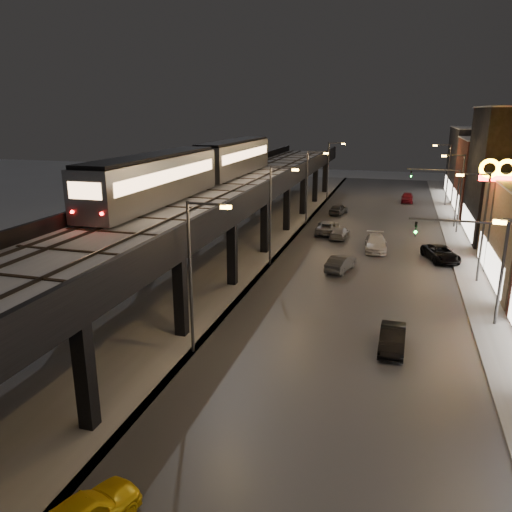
# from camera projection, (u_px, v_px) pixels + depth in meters

# --- Properties ---
(road_surface) EXTENTS (17.00, 120.00, 0.06)m
(road_surface) POSITION_uv_depth(u_px,v_px,m) (364.00, 260.00, 47.53)
(road_surface) COLOR #46474D
(road_surface) RESTS_ON ground
(sidewalk_right) EXTENTS (4.00, 120.00, 0.14)m
(sidewalk_right) POSITION_uv_depth(u_px,v_px,m) (477.00, 268.00, 44.86)
(sidewalk_right) COLOR #9FA1A8
(sidewalk_right) RESTS_ON ground
(under_viaduct_pavement) EXTENTS (11.00, 120.00, 0.06)m
(under_viaduct_pavement) POSITION_uv_depth(u_px,v_px,m) (230.00, 249.00, 51.12)
(under_viaduct_pavement) COLOR #9FA1A8
(under_viaduct_pavement) RESTS_ON ground
(elevated_viaduct) EXTENTS (9.00, 100.00, 6.30)m
(elevated_viaduct) POSITION_uv_depth(u_px,v_px,m) (218.00, 200.00, 46.64)
(elevated_viaduct) COLOR black
(elevated_viaduct) RESTS_ON ground
(viaduct_trackbed) EXTENTS (8.40, 100.00, 0.32)m
(viaduct_trackbed) POSITION_uv_depth(u_px,v_px,m) (218.00, 192.00, 46.54)
(viaduct_trackbed) COLOR #B2B7C1
(viaduct_trackbed) RESTS_ON elevated_viaduct
(viaduct_parapet_streetside) EXTENTS (0.30, 100.00, 1.10)m
(viaduct_parapet_streetside) POSITION_uv_depth(u_px,v_px,m) (263.00, 189.00, 45.28)
(viaduct_parapet_streetside) COLOR black
(viaduct_parapet_streetside) RESTS_ON elevated_viaduct
(viaduct_parapet_far) EXTENTS (0.30, 100.00, 1.10)m
(viaduct_parapet_far) POSITION_uv_depth(u_px,v_px,m) (175.00, 185.00, 47.59)
(viaduct_parapet_far) COLOR black
(viaduct_parapet_far) RESTS_ON elevated_viaduct
(building_e) EXTENTS (12.20, 12.20, 10.16)m
(building_e) POSITION_uv_depth(u_px,v_px,m) (507.00, 178.00, 66.63)
(building_e) COLOR brown
(building_e) RESTS_ON ground
(building_f) EXTENTS (12.20, 16.20, 11.16)m
(building_f) POSITION_uv_depth(u_px,v_px,m) (491.00, 164.00, 79.40)
(building_f) COLOR black
(building_f) RESTS_ON ground
(streetlight_left_1) EXTENTS (2.57, 0.28, 9.00)m
(streetlight_left_1) POSITION_uv_depth(u_px,v_px,m) (194.00, 268.00, 27.88)
(streetlight_left_1) COLOR #38383A
(streetlight_left_1) RESTS_ON ground
(streetlight_left_2) EXTENTS (2.57, 0.28, 9.00)m
(streetlight_left_2) POSITION_uv_depth(u_px,v_px,m) (273.00, 209.00, 44.49)
(streetlight_left_2) COLOR #38383A
(streetlight_left_2) RESTS_ON ground
(streetlight_right_2) EXTENTS (2.56, 0.28, 9.00)m
(streetlight_right_2) POSITION_uv_depth(u_px,v_px,m) (481.00, 220.00, 39.92)
(streetlight_right_2) COLOR #38383A
(streetlight_right_2) RESTS_ON ground
(streetlight_left_3) EXTENTS (2.57, 0.28, 9.00)m
(streetlight_left_3) POSITION_uv_depth(u_px,v_px,m) (309.00, 182.00, 61.09)
(streetlight_left_3) COLOR #38383A
(streetlight_left_3) RESTS_ON ground
(streetlight_right_3) EXTENTS (2.56, 0.28, 9.00)m
(streetlight_right_3) POSITION_uv_depth(u_px,v_px,m) (459.00, 188.00, 56.52)
(streetlight_right_3) COLOR #38383A
(streetlight_right_3) RESTS_ON ground
(streetlight_left_4) EXTENTS (2.57, 0.28, 9.00)m
(streetlight_left_4) POSITION_uv_depth(u_px,v_px,m) (330.00, 167.00, 77.69)
(streetlight_left_4) COLOR #38383A
(streetlight_left_4) RESTS_ON ground
(streetlight_right_4) EXTENTS (2.56, 0.28, 9.00)m
(streetlight_right_4) POSITION_uv_depth(u_px,v_px,m) (447.00, 170.00, 73.13)
(streetlight_right_4) COLOR #38383A
(streetlight_right_4) RESTS_ON ground
(traffic_light_rig_a) EXTENTS (6.10, 0.34, 7.00)m
(traffic_light_rig_a) POSITION_uv_depth(u_px,v_px,m) (484.00, 259.00, 32.07)
(traffic_light_rig_a) COLOR #38383A
(traffic_light_rig_a) RESTS_ON ground
(traffic_light_rig_b) EXTENTS (6.10, 0.34, 7.00)m
(traffic_light_rig_b) POSITION_uv_depth(u_px,v_px,m) (448.00, 190.00, 59.73)
(traffic_light_rig_b) COLOR #38383A
(traffic_light_rig_b) RESTS_ON ground
(subway_train) EXTENTS (3.16, 38.84, 3.79)m
(subway_train) POSITION_uv_depth(u_px,v_px,m) (202.00, 166.00, 48.85)
(subway_train) COLOR gray
(subway_train) RESTS_ON viaduct_trackbed
(car_near_white) EXTENTS (2.49, 4.47, 1.40)m
(car_near_white) POSITION_uv_depth(u_px,v_px,m) (341.00, 264.00, 44.03)
(car_near_white) COLOR #3D3E40
(car_near_white) RESTS_ON ground
(car_mid_silver) EXTENTS (2.72, 5.42, 1.47)m
(car_mid_silver) POSITION_uv_depth(u_px,v_px,m) (327.00, 228.00, 57.36)
(car_mid_silver) COLOR gray
(car_mid_silver) RESTS_ON ground
(car_mid_dark) EXTENTS (2.03, 4.43, 1.26)m
(car_mid_dark) POSITION_uv_depth(u_px,v_px,m) (339.00, 233.00, 55.24)
(car_mid_dark) COLOR gray
(car_mid_dark) RESTS_ON ground
(car_far_white) EXTENTS (2.40, 4.51, 1.46)m
(car_far_white) POSITION_uv_depth(u_px,v_px,m) (338.00, 209.00, 68.03)
(car_far_white) COLOR #3B3D3F
(car_far_white) RESTS_ON ground
(car_onc_silver) EXTENTS (1.53, 4.17, 1.36)m
(car_onc_silver) POSITION_uv_depth(u_px,v_px,m) (392.00, 340.00, 29.44)
(car_onc_silver) COLOR black
(car_onc_silver) RESTS_ON ground
(car_onc_dark) EXTENTS (3.82, 5.55, 1.41)m
(car_onc_dark) POSITION_uv_depth(u_px,v_px,m) (441.00, 254.00, 46.94)
(car_onc_dark) COLOR black
(car_onc_dark) RESTS_ON ground
(car_onc_white) EXTENTS (2.52, 5.32, 1.50)m
(car_onc_white) POSITION_uv_depth(u_px,v_px,m) (375.00, 244.00, 50.45)
(car_onc_white) COLOR silver
(car_onc_white) RESTS_ON ground
(car_onc_red) EXTENTS (1.85, 4.42, 1.49)m
(car_onc_red) POSITION_uv_depth(u_px,v_px,m) (407.00, 198.00, 76.81)
(car_onc_red) COLOR maroon
(car_onc_red) RESTS_ON ground
(sign_mcdonalds) EXTENTS (2.93, 0.45, 9.86)m
(sign_mcdonalds) POSITION_uv_depth(u_px,v_px,m) (496.00, 182.00, 41.59)
(sign_mcdonalds) COLOR #38383A
(sign_mcdonalds) RESTS_ON ground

